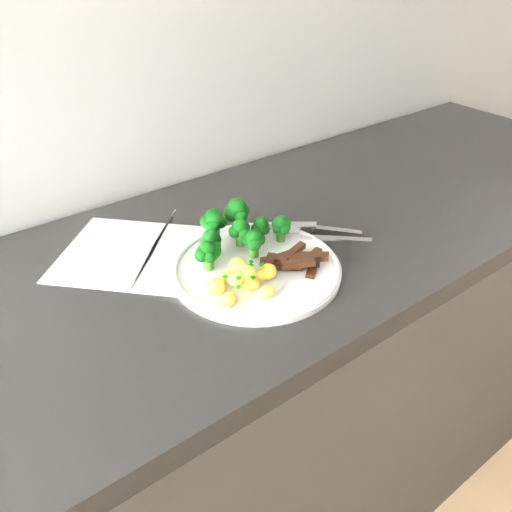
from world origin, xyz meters
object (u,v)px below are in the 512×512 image
Objects in this scene: knife at (322,229)px; recipe_paper at (151,255)px; plate at (256,267)px; beef_strips at (294,260)px; fork at (321,236)px; potatoes at (244,278)px; broccoli at (235,230)px; counter at (192,447)px.

recipe_paper is at bearing 156.43° from knife.
plate is 1.85× the size of knife.
beef_strips is 0.66× the size of fork.
plate is 0.14m from fork.
potatoes is 1.10× the size of beef_strips.
recipe_paper is at bearing 127.98° from plate.
fork is at bearing -26.44° from broccoli.
counter is at bearing 149.14° from plate.
knife is at bearing 7.66° from plate.
beef_strips is 0.13m from knife.
counter is 15.49× the size of knife.
beef_strips reaches higher than counter.
potatoes is 0.19m from fork.
potatoes reaches higher than counter.
potatoes is (-0.05, -0.03, 0.02)m from plate.
plate is at bearing -172.34° from knife.
potatoes reaches higher than recipe_paper.
counter is at bearing 164.19° from fork.
counter is 0.50m from broccoli.
knife is (0.28, -0.12, 0.01)m from recipe_paper.
fork reaches higher than recipe_paper.
fork is at bearing -15.81° from counter.
broccoli is at bearing 153.56° from fork.
recipe_paper is 1.92× the size of broccoli.
plate reaches higher than recipe_paper.
broccoli reaches higher than recipe_paper.
potatoes is at bearing -68.91° from recipe_paper.
beef_strips reaches higher than plate.
beef_strips reaches higher than knife.
recipe_paper is at bearing 111.09° from potatoes.
broccoli reaches higher than plate.
plate is 0.08m from broccoli.
counter is 22.34× the size of beef_strips.
broccoli is (0.12, -0.00, 0.48)m from counter.
fork is at bearing -30.52° from recipe_paper.
counter is 20.30× the size of potatoes.
broccoli is (0.00, 0.06, 0.04)m from plate.
potatoes is at bearing -55.27° from counter.
broccoli reaches higher than potatoes.
beef_strips is at bearing -33.50° from plate.
broccoli is (0.12, -0.08, 0.05)m from recipe_paper.
knife is at bearing -23.57° from recipe_paper.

